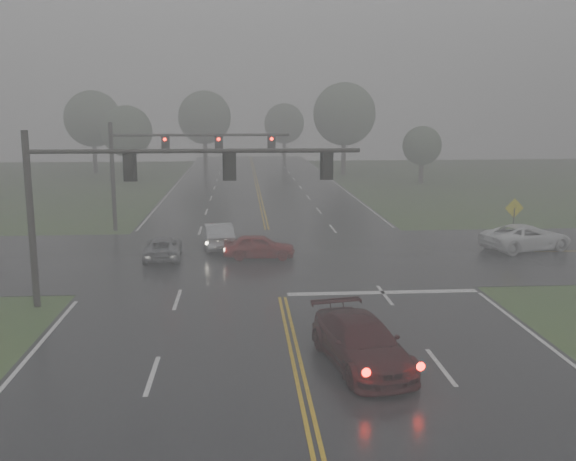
{
  "coord_description": "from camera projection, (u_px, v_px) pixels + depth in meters",
  "views": [
    {
      "loc": [
        -1.71,
        -12.67,
        8.0
      ],
      "look_at": [
        0.4,
        16.0,
        2.59
      ],
      "focal_mm": 40.0,
      "sensor_mm": 36.0,
      "label": 1
    }
  ],
  "objects": [
    {
      "name": "tree_nw_a",
      "position": [
        127.0,
        131.0,
        73.02
      ],
      "size": [
        5.8,
        5.8,
        8.52
      ],
      "color": "#332A21",
      "rests_on": "ground"
    },
    {
      "name": "sedan_maroon",
      "position": [
        361.0,
        366.0,
        20.38
      ],
      "size": [
        3.06,
        5.53,
        1.52
      ],
      "primitive_type": "imported",
      "rotation": [
        0.0,
        0.0,
        0.19
      ],
      "color": "black",
      "rests_on": "ground"
    },
    {
      "name": "pickup_white",
      "position": [
        525.0,
        250.0,
        37.22
      ],
      "size": [
        5.8,
        3.85,
        1.48
      ],
      "primitive_type": "imported",
      "rotation": [
        0.0,
        0.0,
        1.86
      ],
      "color": "white",
      "rests_on": "ground"
    },
    {
      "name": "tree_e_near",
      "position": [
        422.0,
        146.0,
        70.38
      ],
      "size": [
        4.29,
        4.29,
        6.3
      ],
      "color": "#332A21",
      "rests_on": "ground"
    },
    {
      "name": "sedan_silver",
      "position": [
        218.0,
        248.0,
        37.78
      ],
      "size": [
        2.16,
        4.69,
        1.49
      ],
      "primitive_type": "imported",
      "rotation": [
        0.0,
        0.0,
        3.27
      ],
      "color": "#AEB0B6",
      "rests_on": "ground"
    },
    {
      "name": "tree_nw_b",
      "position": [
        93.0,
        119.0,
        81.33
      ],
      "size": [
        7.13,
        7.13,
        10.47
      ],
      "color": "#332A21",
      "rests_on": "ground"
    },
    {
      "name": "sedan_red",
      "position": [
        259.0,
        258.0,
        35.09
      ],
      "size": [
        3.97,
        1.78,
        1.33
      ],
      "primitive_type": "imported",
      "rotation": [
        0.0,
        0.0,
        1.52
      ],
      "color": "maroon",
      "rests_on": "ground"
    },
    {
      "name": "main_road",
      "position": [
        275.0,
        265.0,
        33.62
      ],
      "size": [
        18.0,
        160.0,
        0.02
      ],
      "primitive_type": "cube",
      "color": "black",
      "rests_on": "ground"
    },
    {
      "name": "car_grey",
      "position": [
        163.0,
        259.0,
        35.06
      ],
      "size": [
        2.15,
        4.3,
        1.17
      ],
      "primitive_type": "imported",
      "rotation": [
        0.0,
        0.0,
        3.19
      ],
      "color": "slate",
      "rests_on": "ground"
    },
    {
      "name": "sign_diamond_east",
      "position": [
        514.0,
        214.0,
        38.32
      ],
      "size": [
        1.17,
        0.13,
        2.82
      ],
      "rotation": [
        0.0,
        0.0,
        0.07
      ],
      "color": "black",
      "rests_on": "ground"
    },
    {
      "name": "tree_n_far",
      "position": [
        284.0,
        124.0,
        98.62
      ],
      "size": [
        6.16,
        6.16,
        9.05
      ],
      "color": "#332A21",
      "rests_on": "ground"
    },
    {
      "name": "tree_n_mid",
      "position": [
        205.0,
        117.0,
        87.56
      ],
      "size": [
        7.24,
        7.24,
        10.64
      ],
      "color": "#332A21",
      "rests_on": "ground"
    },
    {
      "name": "signal_gantry_near",
      "position": [
        134.0,
        183.0,
        25.9
      ],
      "size": [
        13.51,
        0.32,
        7.22
      ],
      "color": "black",
      "rests_on": "ground"
    },
    {
      "name": "tree_ne_a",
      "position": [
        344.0,
        114.0,
        79.14
      ],
      "size": [
        7.75,
        7.75,
        11.39
      ],
      "color": "#332A21",
      "rests_on": "ground"
    },
    {
      "name": "stop_bar",
      "position": [
        383.0,
        293.0,
        28.45
      ],
      "size": [
        8.5,
        0.5,
        0.01
      ],
      "primitive_type": "cube",
      "color": "silver",
      "rests_on": "ground"
    },
    {
      "name": "signal_gantry_far",
      "position": [
        167.0,
        155.0,
        42.49
      ],
      "size": [
        11.88,
        0.37,
        7.22
      ],
      "color": "black",
      "rests_on": "ground"
    },
    {
      "name": "cross_street",
      "position": [
        273.0,
        256.0,
        35.58
      ],
      "size": [
        120.0,
        14.0,
        0.02
      ],
      "primitive_type": "cube",
      "color": "black",
      "rests_on": "ground"
    }
  ]
}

